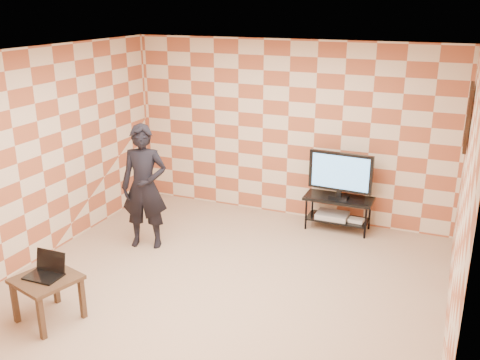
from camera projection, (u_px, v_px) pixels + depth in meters
name	position (u px, v px, depth m)	size (l,w,h in m)	color
floor	(221.00, 287.00, 6.34)	(5.00, 5.00, 0.00)	tan
wall_back	(288.00, 130.00, 8.09)	(5.00, 0.02, 2.70)	beige
wall_front	(70.00, 284.00, 3.72)	(5.00, 0.02, 2.70)	beige
wall_left	(41.00, 155.00, 6.81)	(0.02, 5.00, 2.70)	beige
wall_right	(462.00, 212.00, 5.00)	(0.02, 5.00, 2.70)	beige
ceiling	(218.00, 54.00, 5.47)	(5.00, 5.00, 0.02)	white
wall_art	(469.00, 116.00, 6.17)	(0.04, 0.72, 0.72)	black
tv_stand	(338.00, 206.00, 7.82)	(0.99, 0.44, 0.50)	black
tv	(340.00, 173.00, 7.65)	(0.93, 0.19, 0.67)	black
dvd_player	(332.00, 215.00, 7.88)	(0.46, 0.33, 0.08)	#ACACAE
game_console	(356.00, 220.00, 7.74)	(0.21, 0.15, 0.05)	silver
side_table	(47.00, 285.00, 5.56)	(0.72, 0.72, 0.50)	#332316
laptop	(46.00, 271.00, 5.56)	(0.37, 0.29, 0.24)	black
person	(144.00, 187.00, 7.15)	(0.62, 0.41, 1.70)	black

